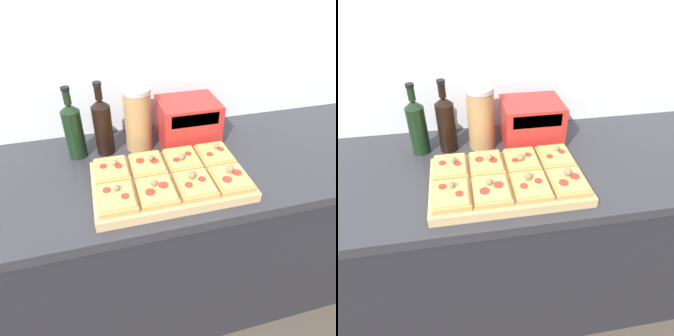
% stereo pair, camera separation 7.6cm
% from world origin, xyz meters
% --- Properties ---
extents(wall_back, '(6.00, 0.06, 2.50)m').
position_xyz_m(wall_back, '(0.00, 0.67, 1.25)').
color(wall_back, silver).
rests_on(wall_back, ground_plane).
extents(kitchen_counter, '(2.63, 0.67, 0.89)m').
position_xyz_m(kitchen_counter, '(0.00, 0.32, 0.45)').
color(kitchen_counter, '#232328').
rests_on(kitchen_counter, ground_plane).
extents(cutting_board, '(0.55, 0.33, 0.04)m').
position_xyz_m(cutting_board, '(-0.07, 0.19, 0.91)').
color(cutting_board, tan).
rests_on(cutting_board, kitchen_counter).
extents(pizza_slice_back_left, '(0.12, 0.15, 0.05)m').
position_xyz_m(pizza_slice_back_left, '(-0.27, 0.27, 0.94)').
color(pizza_slice_back_left, tan).
rests_on(pizza_slice_back_left, cutting_board).
extents(pizza_slice_back_midleft, '(0.12, 0.15, 0.05)m').
position_xyz_m(pizza_slice_back_midleft, '(-0.13, 0.27, 0.94)').
color(pizza_slice_back_midleft, tan).
rests_on(pizza_slice_back_midleft, cutting_board).
extents(pizza_slice_back_midright, '(0.12, 0.15, 0.05)m').
position_xyz_m(pizza_slice_back_midright, '(-0.00, 0.27, 0.94)').
color(pizza_slice_back_midright, tan).
rests_on(pizza_slice_back_midright, cutting_board).
extents(pizza_slice_back_right, '(0.12, 0.15, 0.05)m').
position_xyz_m(pizza_slice_back_right, '(0.13, 0.27, 0.94)').
color(pizza_slice_back_right, tan).
rests_on(pizza_slice_back_right, cutting_board).
extents(pizza_slice_front_left, '(0.12, 0.15, 0.05)m').
position_xyz_m(pizza_slice_front_left, '(-0.27, 0.12, 0.94)').
color(pizza_slice_front_left, tan).
rests_on(pizza_slice_front_left, cutting_board).
extents(pizza_slice_front_midleft, '(0.12, 0.15, 0.05)m').
position_xyz_m(pizza_slice_front_midleft, '(-0.13, 0.12, 0.94)').
color(pizza_slice_front_midleft, tan).
rests_on(pizza_slice_front_midleft, cutting_board).
extents(pizza_slice_front_midright, '(0.12, 0.15, 0.06)m').
position_xyz_m(pizza_slice_front_midright, '(-0.00, 0.12, 0.94)').
color(pizza_slice_front_midright, tan).
rests_on(pizza_slice_front_midright, cutting_board).
extents(pizza_slice_front_right, '(0.12, 0.15, 0.06)m').
position_xyz_m(pizza_slice_front_right, '(0.13, 0.12, 0.94)').
color(pizza_slice_front_right, tan).
rests_on(pizza_slice_front_right, cutting_board).
extents(olive_oil_bottle, '(0.07, 0.07, 0.30)m').
position_xyz_m(olive_oil_bottle, '(-0.39, 0.48, 1.01)').
color(olive_oil_bottle, black).
rests_on(olive_oil_bottle, kitchen_counter).
extents(wine_bottle, '(0.08, 0.08, 0.30)m').
position_xyz_m(wine_bottle, '(-0.27, 0.48, 1.02)').
color(wine_bottle, black).
rests_on(wine_bottle, kitchen_counter).
extents(grain_jar_tall, '(0.11, 0.11, 0.27)m').
position_xyz_m(grain_jar_tall, '(-0.13, 0.48, 1.02)').
color(grain_jar_tall, '#AD7F4C').
rests_on(grain_jar_tall, kitchen_counter).
extents(toaster_oven, '(0.27, 0.20, 0.19)m').
position_xyz_m(toaster_oven, '(0.08, 0.48, 0.99)').
color(toaster_oven, red).
rests_on(toaster_oven, kitchen_counter).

